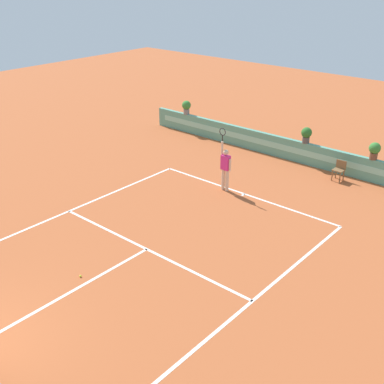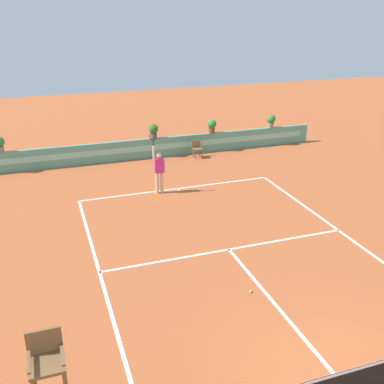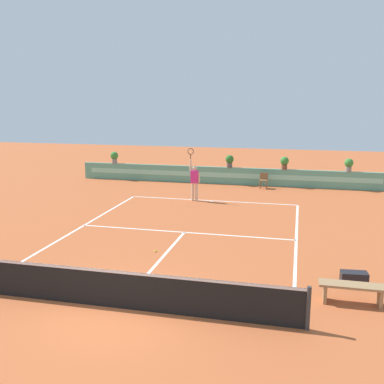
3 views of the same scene
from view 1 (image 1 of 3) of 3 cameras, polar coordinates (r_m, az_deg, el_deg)
ground_plane at (r=15.70m, az=-6.36°, el=-7.25°), size 60.00×60.00×0.00m
court_lines at (r=16.12m, az=-4.50°, el=-6.22°), size 8.32×11.94×0.01m
back_wall_barrier at (r=23.04m, az=12.67°, el=4.54°), size 18.00×0.21×1.00m
ball_kid_chair at (r=21.56m, az=16.83°, el=2.55°), size 0.44×0.44×0.85m
tennis_player at (r=19.52m, az=3.92°, el=3.05°), size 0.62×0.24×2.58m
tennis_ball_near_baseline at (r=14.92m, az=-12.90°, el=-9.55°), size 0.07×0.07×0.07m
potted_plant_centre at (r=22.68m, az=13.22°, el=6.60°), size 0.48×0.48×0.72m
potted_plant_far_left at (r=26.57m, az=-0.66°, el=9.96°), size 0.48×0.48×0.72m
potted_plant_right at (r=21.52m, az=20.55°, el=4.64°), size 0.48×0.48×0.72m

